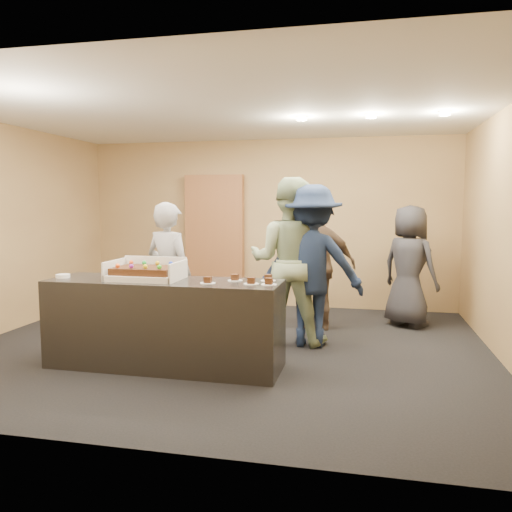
{
  "coord_description": "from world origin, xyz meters",
  "views": [
    {
      "loc": [
        1.55,
        -5.51,
        1.67
      ],
      "look_at": [
        0.35,
        0.0,
        1.08
      ],
      "focal_mm": 35.0,
      "sensor_mm": 36.0,
      "label": 1
    }
  ],
  "objects_px": {
    "serving_counter": "(165,323)",
    "person_brown_extra": "(318,266)",
    "storage_cabinet": "(215,240)",
    "sheet_cake": "(146,270)",
    "person_dark_suit": "(409,266)",
    "person_sage_man": "(289,261)",
    "plate_stack": "(63,276)",
    "cake_box": "(147,275)",
    "person_server_grey": "(169,275)",
    "person_navy_man": "(311,266)"
  },
  "relations": [
    {
      "from": "serving_counter",
      "to": "person_brown_extra",
      "type": "height_order",
      "value": "person_brown_extra"
    },
    {
      "from": "storage_cabinet",
      "to": "person_brown_extra",
      "type": "bearing_deg",
      "value": -36.15
    },
    {
      "from": "sheet_cake",
      "to": "person_dark_suit",
      "type": "distance_m",
      "value": 3.64
    },
    {
      "from": "person_sage_man",
      "to": "person_dark_suit",
      "type": "distance_m",
      "value": 1.9
    },
    {
      "from": "plate_stack",
      "to": "person_sage_man",
      "type": "distance_m",
      "value": 2.53
    },
    {
      "from": "cake_box",
      "to": "plate_stack",
      "type": "height_order",
      "value": "cake_box"
    },
    {
      "from": "serving_counter",
      "to": "person_dark_suit",
      "type": "xyz_separation_m",
      "value": [
        2.59,
        2.33,
        0.38
      ]
    },
    {
      "from": "person_server_grey",
      "to": "person_navy_man",
      "type": "relative_size",
      "value": 0.89
    },
    {
      "from": "cake_box",
      "to": "sheet_cake",
      "type": "xyz_separation_m",
      "value": [
        -0.0,
        -0.03,
        0.05
      ]
    },
    {
      "from": "plate_stack",
      "to": "person_navy_man",
      "type": "xyz_separation_m",
      "value": [
        2.48,
        1.19,
        0.03
      ]
    },
    {
      "from": "sheet_cake",
      "to": "person_dark_suit",
      "type": "bearing_deg",
      "value": 39.89
    },
    {
      "from": "person_dark_suit",
      "to": "storage_cabinet",
      "type": "bearing_deg",
      "value": 21.14
    },
    {
      "from": "person_server_grey",
      "to": "person_sage_man",
      "type": "xyz_separation_m",
      "value": [
        1.33,
        0.47,
        0.15
      ]
    },
    {
      "from": "serving_counter",
      "to": "person_server_grey",
      "type": "bearing_deg",
      "value": 108.51
    },
    {
      "from": "plate_stack",
      "to": "person_dark_suit",
      "type": "height_order",
      "value": "person_dark_suit"
    },
    {
      "from": "plate_stack",
      "to": "person_brown_extra",
      "type": "distance_m",
      "value": 3.16
    },
    {
      "from": "storage_cabinet",
      "to": "cake_box",
      "type": "height_order",
      "value": "storage_cabinet"
    },
    {
      "from": "person_sage_man",
      "to": "person_brown_extra",
      "type": "xyz_separation_m",
      "value": [
        0.28,
        0.72,
        -0.13
      ]
    },
    {
      "from": "person_server_grey",
      "to": "person_sage_man",
      "type": "distance_m",
      "value": 1.42
    },
    {
      "from": "plate_stack",
      "to": "person_navy_man",
      "type": "relative_size",
      "value": 0.08
    },
    {
      "from": "person_server_grey",
      "to": "person_dark_suit",
      "type": "relative_size",
      "value": 1.02
    },
    {
      "from": "serving_counter",
      "to": "plate_stack",
      "type": "distance_m",
      "value": 1.2
    },
    {
      "from": "person_brown_extra",
      "to": "person_dark_suit",
      "type": "xyz_separation_m",
      "value": [
        1.21,
        0.45,
        -0.03
      ]
    },
    {
      "from": "cake_box",
      "to": "person_sage_man",
      "type": "xyz_separation_m",
      "value": [
        1.3,
        1.14,
        0.04
      ]
    },
    {
      "from": "storage_cabinet",
      "to": "sheet_cake",
      "type": "height_order",
      "value": "storage_cabinet"
    },
    {
      "from": "cake_box",
      "to": "plate_stack",
      "type": "distance_m",
      "value": 0.91
    },
    {
      "from": "person_dark_suit",
      "to": "cake_box",
      "type": "bearing_deg",
      "value": 77.0
    },
    {
      "from": "plate_stack",
      "to": "person_server_grey",
      "type": "height_order",
      "value": "person_server_grey"
    },
    {
      "from": "storage_cabinet",
      "to": "cake_box",
      "type": "relative_size",
      "value": 2.96
    },
    {
      "from": "storage_cabinet",
      "to": "sheet_cake",
      "type": "bearing_deg",
      "value": -85.68
    },
    {
      "from": "storage_cabinet",
      "to": "cake_box",
      "type": "bearing_deg",
      "value": -85.64
    },
    {
      "from": "sheet_cake",
      "to": "cake_box",
      "type": "bearing_deg",
      "value": 89.03
    },
    {
      "from": "serving_counter",
      "to": "storage_cabinet",
      "type": "xyz_separation_m",
      "value": [
        -0.44,
        3.22,
        0.62
      ]
    },
    {
      "from": "sheet_cake",
      "to": "person_sage_man",
      "type": "bearing_deg",
      "value": 41.85
    },
    {
      "from": "serving_counter",
      "to": "storage_cabinet",
      "type": "height_order",
      "value": "storage_cabinet"
    },
    {
      "from": "serving_counter",
      "to": "person_navy_man",
      "type": "distance_m",
      "value": 1.84
    },
    {
      "from": "person_server_grey",
      "to": "person_dark_suit",
      "type": "distance_m",
      "value": 3.26
    },
    {
      "from": "storage_cabinet",
      "to": "plate_stack",
      "type": "height_order",
      "value": "storage_cabinet"
    },
    {
      "from": "person_navy_man",
      "to": "person_brown_extra",
      "type": "distance_m",
      "value": 0.77
    },
    {
      "from": "cake_box",
      "to": "person_server_grey",
      "type": "xyz_separation_m",
      "value": [
        -0.03,
        0.67,
        -0.1
      ]
    },
    {
      "from": "person_server_grey",
      "to": "person_sage_man",
      "type": "bearing_deg",
      "value": -141.72
    },
    {
      "from": "storage_cabinet",
      "to": "sheet_cake",
      "type": "relative_size",
      "value": 3.47
    },
    {
      "from": "person_navy_man",
      "to": "person_dark_suit",
      "type": "bearing_deg",
      "value": -138.92
    },
    {
      "from": "person_server_grey",
      "to": "person_brown_extra",
      "type": "distance_m",
      "value": 2.0
    },
    {
      "from": "person_server_grey",
      "to": "serving_counter",
      "type": "bearing_deg",
      "value": 126.74
    },
    {
      "from": "person_server_grey",
      "to": "plate_stack",
      "type": "bearing_deg",
      "value": 59.45
    },
    {
      "from": "serving_counter",
      "to": "person_server_grey",
      "type": "xyz_separation_m",
      "value": [
        -0.23,
        0.69,
        0.4
      ]
    },
    {
      "from": "person_brown_extra",
      "to": "person_navy_man",
      "type": "bearing_deg",
      "value": 79.31
    },
    {
      "from": "person_dark_suit",
      "to": "person_sage_man",
      "type": "bearing_deg",
      "value": 75.51
    },
    {
      "from": "person_server_grey",
      "to": "person_navy_man",
      "type": "xyz_separation_m",
      "value": [
        1.6,
        0.43,
        0.1
      ]
    }
  ]
}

